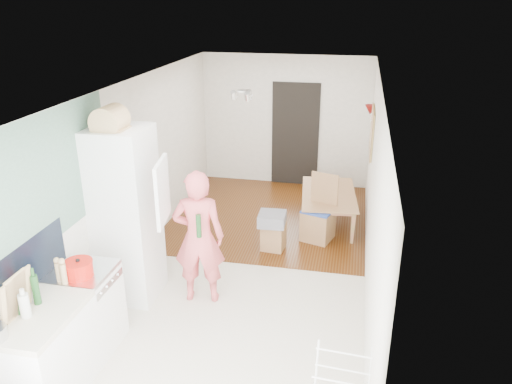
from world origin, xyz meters
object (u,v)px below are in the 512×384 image
(dining_table, at_px, (330,211))
(dining_chair, at_px, (319,209))
(person, at_px, (198,226))
(stool, at_px, (274,236))

(dining_table, xyz_separation_m, dining_chair, (-0.14, -0.61, 0.28))
(person, distance_m, stool, 1.77)
(dining_table, distance_m, dining_chair, 0.69)
(dining_chair, bearing_deg, person, -106.63)
(dining_chair, bearing_deg, dining_table, 94.68)
(dining_chair, xyz_separation_m, stool, (-0.61, -0.44, -0.30))
(dining_chair, relative_size, stool, 2.43)
(dining_table, height_order, dining_chair, dining_chair)
(person, height_order, dining_chair, person)
(person, relative_size, dining_chair, 1.95)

